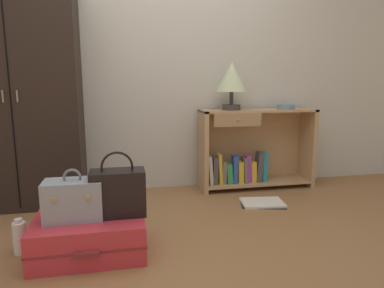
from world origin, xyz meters
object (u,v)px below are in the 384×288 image
Objects in this scene: bowl at (286,107)px; handbag at (118,192)px; bottle at (20,237)px; table_lamp at (232,79)px; wardrobe at (19,95)px; open_book_on_floor at (262,203)px; bookshelf at (251,151)px; suitcase_large at (90,236)px; train_case at (74,200)px.

handbag is at bearing -146.79° from bowl.
table_lamp is at bearing 30.65° from bottle.
open_book_on_floor is at bearing -11.75° from wardrobe.
table_lamp reaches higher than bookshelf.
bottle is (-1.88, -1.00, -0.26)m from bookshelf.
table_lamp is 1.17m from open_book_on_floor.
suitcase_large is 0.25m from train_case.
train_case is 0.43m from bottle.
table_lamp is 1.34× the size of train_case.
open_book_on_floor is at bearing 23.80° from suitcase_large.
handbag is at bearing -134.98° from table_lamp.
train_case reaches higher than suitcase_large.
bookshelf is 0.55m from bowl.
wardrobe is 5.58× the size of train_case.
handbag is at bearing -139.81° from bookshelf.
bookshelf is 2.64× the size of open_book_on_floor.
bookshelf is at bearing 35.46° from train_case.
wardrobe reaches higher than bookshelf.
table_lamp is at bearing 39.18° from train_case.
handbag reaches higher than open_book_on_floor.
bowl is 0.52× the size of train_case.
wardrobe is at bearing -177.79° from bookshelf.
train_case is at bearing -63.02° from wardrobe.
bowl is 0.79× the size of bottle.
table_lamp is 1.13× the size of handbag.
wardrobe is 2.83× the size of suitcase_large.
table_lamp is at bearing 107.17° from open_book_on_floor.
bookshelf is at bearing 2.21° from wardrobe.
table_lamp reaches higher than open_book_on_floor.
wardrobe is 1.44m from suitcase_large.
bottle is at bearing -151.86° from bookshelf.
table_lamp is 2.02× the size of bottle.
wardrobe reaches higher than handbag.
bookshelf is 1.84m from suitcase_large.
handbag is at bearing -52.34° from wardrobe.
bookshelf is 2.85× the size of handbag.
wardrobe is 1.65× the size of bookshelf.
train_case is (-0.08, 0.00, 0.24)m from suitcase_large.
handbag is (0.26, 0.01, 0.02)m from train_case.
handbag is (0.78, -1.00, -0.55)m from wardrobe.
open_book_on_floor is (-0.08, -0.49, -0.36)m from bookshelf.
handbag is 0.93× the size of open_book_on_floor.
wardrobe is 4.69× the size of handbag.
bookshelf is 0.61m from open_book_on_floor.
bowl is 1.01m from open_book_on_floor.
suitcase_large is 0.43m from bottle.
open_book_on_floor is at bearing 22.55° from train_case.
suitcase_large is 1.51m from open_book_on_floor.
suitcase_large is (-1.46, -1.10, -0.25)m from bookshelf.
handbag reaches higher than bottle.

